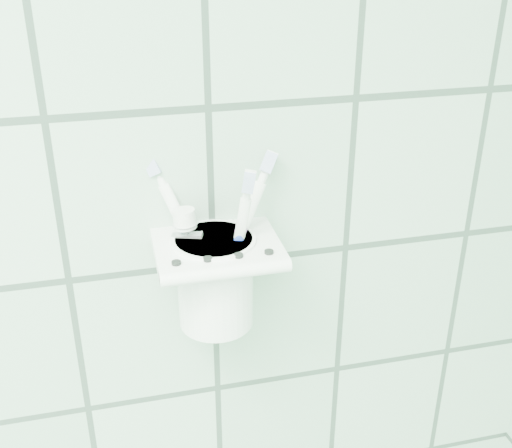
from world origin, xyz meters
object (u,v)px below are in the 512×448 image
at_px(cup, 215,278).
at_px(holder_bracket, 217,250).
at_px(toothbrush_orange, 226,238).
at_px(toothbrush_pink, 227,239).
at_px(toothpaste_tube, 195,256).
at_px(toothbrush_blue, 203,240).

bearing_deg(cup, holder_bracket, -59.99).
distance_m(holder_bracket, toothbrush_orange, 0.02).
bearing_deg(holder_bracket, toothbrush_pink, -45.89).
height_order(toothbrush_orange, toothpaste_tube, toothbrush_orange).
height_order(toothbrush_pink, toothbrush_orange, toothbrush_pink).
bearing_deg(toothpaste_tube, cup, -4.36).
relative_size(holder_bracket, cup, 1.24).
distance_m(toothbrush_blue, toothbrush_orange, 0.03).
bearing_deg(toothbrush_blue, toothbrush_orange, 57.63).
relative_size(toothbrush_blue, toothbrush_orange, 1.08).
height_order(toothbrush_pink, toothpaste_tube, toothbrush_pink).
bearing_deg(toothbrush_pink, toothbrush_orange, 95.77).
relative_size(toothbrush_pink, toothbrush_orange, 1.09).
bearing_deg(holder_bracket, cup, 120.01).
xyz_separation_m(toothbrush_blue, toothpaste_tube, (-0.01, 0.02, -0.03)).
bearing_deg(toothbrush_blue, toothbrush_pink, 12.71).
bearing_deg(toothbrush_pink, toothbrush_blue, -179.31).
bearing_deg(toothbrush_blue, toothpaste_tube, 136.39).
relative_size(cup, toothpaste_tube, 0.81).
relative_size(toothbrush_orange, toothpaste_tube, 1.39).
relative_size(cup, toothbrush_pink, 0.54).
height_order(cup, toothbrush_orange, toothbrush_orange).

